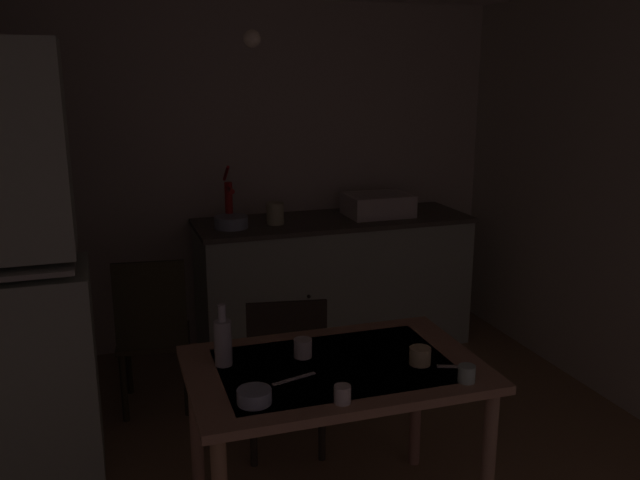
{
  "coord_description": "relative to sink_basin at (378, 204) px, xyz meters",
  "views": [
    {
      "loc": [
        -0.85,
        -2.76,
        1.91
      ],
      "look_at": [
        0.13,
        0.18,
        1.12
      ],
      "focal_mm": 37.78,
      "sensor_mm": 36.0,
      "label": 1
    }
  ],
  "objects": [
    {
      "name": "table_knife",
      "position": [
        -1.18,
        -1.93,
        -0.24
      ],
      "size": [
        0.19,
        0.06,
        0.0
      ],
      "primitive_type": "cube",
      "rotation": [
        0.0,
        0.0,
        0.26
      ],
      "color": "silver",
      "rests_on": "dining_table"
    },
    {
      "name": "ground_plane",
      "position": [
        -0.98,
        -1.46,
        -0.99
      ],
      "size": [
        4.85,
        4.85,
        0.0
      ],
      "primitive_type": "plane",
      "color": "#8E724F"
    },
    {
      "name": "mixing_bowl_counter",
      "position": [
        -1.04,
        -0.05,
        -0.04
      ],
      "size": [
        0.22,
        0.22,
        0.08
      ],
      "primitive_type": "cylinder",
      "color": "#9EB2C6",
      "rests_on": "counter_cabinet"
    },
    {
      "name": "mug_dark",
      "position": [
        -1.08,
        -1.74,
        -0.2
      ],
      "size": [
        0.08,
        0.08,
        0.08
      ],
      "primitive_type": "cylinder",
      "color": "white",
      "rests_on": "dining_table"
    },
    {
      "name": "mug_tall",
      "position": [
        -0.56,
        -2.16,
        -0.21
      ],
      "size": [
        0.07,
        0.07,
        0.07
      ],
      "primitive_type": "cylinder",
      "color": "#ADD1C1",
      "rests_on": "dining_table"
    },
    {
      "name": "teacup_mint",
      "position": [
        -1.07,
        -2.17,
        -0.21
      ],
      "size": [
        0.06,
        0.06,
        0.07
      ],
      "primitive_type": "cylinder",
      "color": "white",
      "rests_on": "dining_table"
    },
    {
      "name": "hand_pump",
      "position": [
        -1.03,
        0.05,
        0.09
      ],
      "size": [
        0.05,
        0.27,
        0.39
      ],
      "color": "#B21E19",
      "rests_on": "counter_cabinet"
    },
    {
      "name": "pendant_bulb",
      "position": [
        -1.16,
        -1.27,
        1.04
      ],
      "size": [
        0.08,
        0.08,
        0.08
      ],
      "primitive_type": "sphere",
      "color": "#F9EFCC"
    },
    {
      "name": "teacup_cream",
      "position": [
        -0.65,
        -1.96,
        -0.21
      ],
      "size": [
        0.09,
        0.09,
        0.07
      ],
      "primitive_type": "cylinder",
      "color": "beige",
      "rests_on": "dining_table"
    },
    {
      "name": "dining_table",
      "position": [
        -0.98,
        -1.86,
        -0.34
      ],
      "size": [
        1.19,
        0.79,
        0.75
      ],
      "color": "tan",
      "rests_on": "ground"
    },
    {
      "name": "teaspoon_near_bowl",
      "position": [
        -0.54,
        -2.03,
        -0.24
      ],
      "size": [
        0.13,
        0.06,
        0.0
      ],
      "primitive_type": "cube",
      "rotation": [
        0.0,
        0.0,
        5.93
      ],
      "color": "beige",
      "rests_on": "dining_table"
    },
    {
      "name": "serving_bowl_wide",
      "position": [
        -1.36,
        -2.07,
        -0.22
      ],
      "size": [
        0.13,
        0.13,
        0.05
      ],
      "primitive_type": "cylinder",
      "color": "#9EB2C6",
      "rests_on": "dining_table"
    },
    {
      "name": "chair_by_counter",
      "position": [
        -1.6,
        -0.58,
        -0.51
      ],
      "size": [
        0.45,
        0.45,
        0.92
      ],
      "color": "#2C2513",
      "rests_on": "ground"
    },
    {
      "name": "stoneware_crock",
      "position": [
        -0.74,
        -0.03,
        -0.01
      ],
      "size": [
        0.11,
        0.11,
        0.14
      ],
      "primitive_type": "cylinder",
      "color": "beige",
      "rests_on": "counter_cabinet"
    },
    {
      "name": "glass_bottle",
      "position": [
        -1.41,
        -1.72,
        -0.14
      ],
      "size": [
        0.07,
        0.07,
        0.26
      ],
      "color": "#B7BCC1",
      "rests_on": "dining_table"
    },
    {
      "name": "chair_far_side",
      "position": [
        -1.02,
        -1.24,
        -0.53
      ],
      "size": [
        0.46,
        0.46,
        0.85
      ],
      "color": "black",
      "rests_on": "ground"
    },
    {
      "name": "sink_basin",
      "position": [
        0.0,
        0.0,
        0.0
      ],
      "size": [
        0.44,
        0.34,
        0.15
      ],
      "color": "white",
      "rests_on": "counter_cabinet"
    },
    {
      "name": "counter_cabinet",
      "position": [
        -0.33,
        -0.0,
        -0.53
      ],
      "size": [
        1.88,
        0.64,
        0.91
      ],
      "color": "#A9BCA9",
      "rests_on": "ground"
    },
    {
      "name": "wall_back",
      "position": [
        -0.98,
        0.37,
        0.18
      ],
      "size": [
        3.95,
        0.1,
        2.35
      ],
      "primitive_type": "cube",
      "color": "beige",
      "rests_on": "ground"
    }
  ]
}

